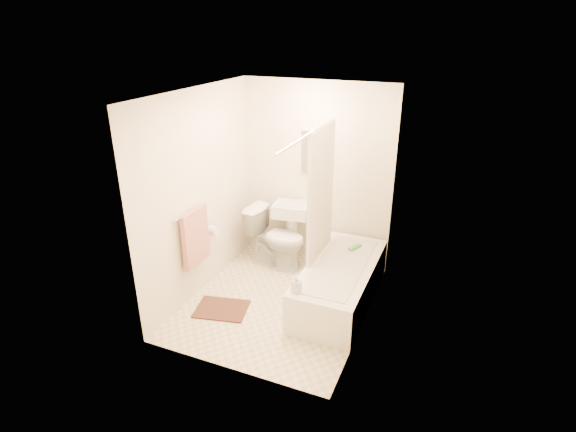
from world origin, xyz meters
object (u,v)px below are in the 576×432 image
at_px(bath_mat, 222,309).
at_px(soap_bottle, 296,284).
at_px(bathtub, 340,283).
at_px(sink, 292,229).
at_px(toilet, 277,238).

bearing_deg(bath_mat, soap_bottle, 0.06).
relative_size(bathtub, soap_bottle, 8.99).
xyz_separation_m(sink, soap_bottle, (0.63, -1.41, 0.11)).
height_order(bathtub, soap_bottle, soap_bottle).
height_order(toilet, bath_mat, toilet).
distance_m(toilet, bath_mat, 1.27).
xyz_separation_m(toilet, sink, (0.13, 0.21, 0.06)).
distance_m(toilet, bathtub, 1.16).
relative_size(toilet, soap_bottle, 4.31).
bearing_deg(bathtub, toilet, 154.09).
height_order(sink, soap_bottle, sink).
distance_m(bathtub, soap_bottle, 0.82).
bearing_deg(toilet, bathtub, -111.46).
height_order(bath_mat, soap_bottle, soap_bottle).
bearing_deg(bath_mat, bathtub, 30.71).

